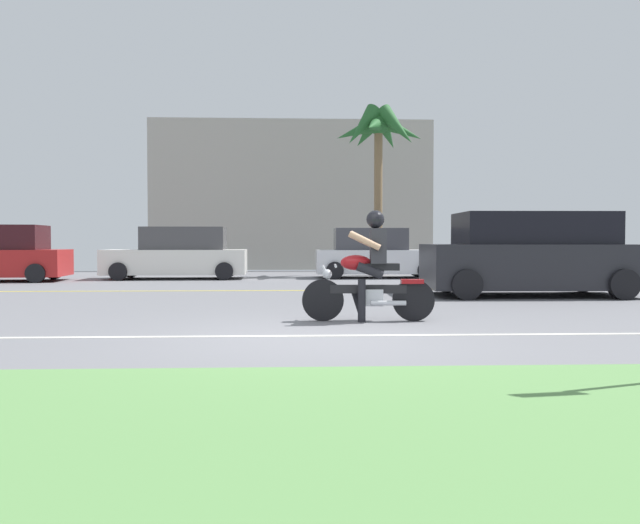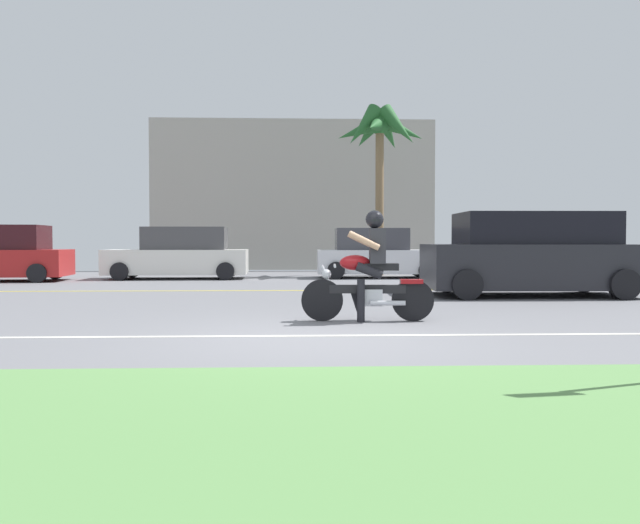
% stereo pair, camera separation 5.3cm
% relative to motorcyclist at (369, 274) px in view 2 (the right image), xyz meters
% --- Properties ---
extents(ground, '(56.00, 30.00, 0.04)m').
position_rel_motorcyclist_xyz_m(ground, '(-0.84, 1.39, -0.73)').
color(ground, slate).
extents(grass_median, '(56.00, 3.80, 0.06)m').
position_rel_motorcyclist_xyz_m(grass_median, '(-0.84, -5.71, -0.68)').
color(grass_median, '#5B8C4C').
rests_on(grass_median, ground).
extents(lane_line_near, '(50.40, 0.12, 0.01)m').
position_rel_motorcyclist_xyz_m(lane_line_near, '(-0.84, -1.50, -0.71)').
color(lane_line_near, silver).
rests_on(lane_line_near, ground).
extents(lane_line_far, '(50.40, 0.12, 0.01)m').
position_rel_motorcyclist_xyz_m(lane_line_far, '(-0.84, 6.02, -0.71)').
color(lane_line_far, yellow).
rests_on(lane_line_far, ground).
extents(motorcyclist, '(2.01, 0.66, 1.68)m').
position_rel_motorcyclist_xyz_m(motorcyclist, '(0.00, 0.00, 0.00)').
color(motorcyclist, black).
rests_on(motorcyclist, ground).
extents(suv_nearby, '(4.77, 2.32, 1.84)m').
position_rel_motorcyclist_xyz_m(suv_nearby, '(4.12, 4.33, 0.19)').
color(suv_nearby, '#232328').
rests_on(suv_nearby, ground).
extents(parked_car_1, '(4.53, 1.97, 1.67)m').
position_rel_motorcyclist_xyz_m(parked_car_1, '(-4.83, 11.13, 0.06)').
color(parked_car_1, white).
rests_on(parked_car_1, ground).
extents(parked_car_2, '(4.07, 1.89, 1.64)m').
position_rel_motorcyclist_xyz_m(parked_car_2, '(1.59, 11.45, 0.05)').
color(parked_car_2, silver).
rests_on(parked_car_2, ground).
extents(parked_car_3, '(4.23, 2.16, 1.56)m').
position_rel_motorcyclist_xyz_m(parked_car_3, '(7.59, 10.80, 0.02)').
color(parked_car_3, '#8C939E').
rests_on(parked_car_3, ground).
extents(palm_tree_0, '(3.31, 3.29, 6.00)m').
position_rel_motorcyclist_xyz_m(palm_tree_0, '(1.87, 12.95, 4.25)').
color(palm_tree_0, brown).
rests_on(palm_tree_0, ground).
extents(building_far, '(12.04, 4.00, 6.37)m').
position_rel_motorcyclist_xyz_m(building_far, '(-1.17, 19.39, 2.47)').
color(building_far, '#A8A399').
rests_on(building_far, ground).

